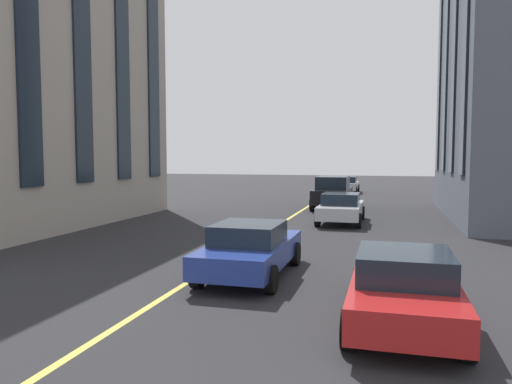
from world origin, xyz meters
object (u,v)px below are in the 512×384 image
at_px(car_blue_oncoming, 250,249).
at_px(car_black_near, 333,192).
at_px(car_red_parked_a, 404,286).
at_px(car_silver_mid, 346,184).
at_px(car_silver_parked_b, 341,208).

relative_size(car_blue_oncoming, car_black_near, 0.94).
height_order(car_red_parked_a, car_silver_mid, same).
xyz_separation_m(car_silver_parked_b, car_black_near, (5.91, 1.01, 0.27)).
distance_m(car_blue_oncoming, car_silver_mid, 29.01).
xyz_separation_m(car_black_near, car_red_parked_a, (-19.06, -3.32, -0.27)).
relative_size(car_silver_parked_b, car_black_near, 0.94).
height_order(car_silver_parked_b, car_red_parked_a, same).
xyz_separation_m(car_black_near, car_silver_mid, (12.64, 0.24, -0.27)).
bearing_deg(car_black_near, car_blue_oncoming, 178.97).
height_order(car_black_near, car_silver_mid, car_black_near).
relative_size(car_black_near, car_silver_mid, 1.07).
xyz_separation_m(car_silver_parked_b, car_red_parked_a, (-13.16, -2.31, 0.00)).
height_order(car_silver_parked_b, car_black_near, car_black_near).
distance_m(car_red_parked_a, car_silver_mid, 31.90).
xyz_separation_m(car_silver_parked_b, car_silver_mid, (18.55, 1.25, 0.00)).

